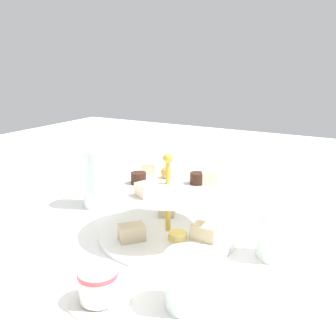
{
  "coord_description": "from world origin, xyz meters",
  "views": [
    {
      "loc": [
        0.34,
        -0.61,
        0.34
      ],
      "look_at": [
        0.0,
        0.0,
        0.14
      ],
      "focal_mm": 40.61,
      "sensor_mm": 36.0,
      "label": 1
    }
  ],
  "objects": [
    {
      "name": "butter_knife_right",
      "position": [
        -0.18,
        -0.21,
        0.0
      ],
      "size": [
        0.13,
        0.13,
        0.0
      ],
      "primitive_type": "cube",
      "rotation": [
        0.0,
        0.0,
        5.49
      ],
      "color": "silver",
      "rests_on": "ground_plane"
    },
    {
      "name": "ground_plane",
      "position": [
        0.0,
        0.0,
        0.0
      ],
      "size": [
        2.4,
        2.4,
        0.0
      ],
      "primitive_type": "plane",
      "color": "white"
    },
    {
      "name": "butter_knife_left",
      "position": [
        0.02,
        0.28,
        0.0
      ],
      "size": [
        0.17,
        0.03,
        0.0
      ],
      "primitive_type": "cube",
      "rotation": [
        0.0,
        0.0,
        3.23
      ],
      "color": "silver",
      "rests_on": "ground_plane"
    },
    {
      "name": "teacup_with_saucer",
      "position": [
        0.02,
        -0.24,
        0.02
      ],
      "size": [
        0.09,
        0.09,
        0.05
      ],
      "color": "white",
      "rests_on": "ground_plane"
    },
    {
      "name": "water_glass_mid_back",
      "position": [
        0.21,
        0.01,
        0.04
      ],
      "size": [
        0.06,
        0.06,
        0.09
      ],
      "primitive_type": "cylinder",
      "color": "silver",
      "rests_on": "ground_plane"
    },
    {
      "name": "water_glass_tall_right",
      "position": [
        -0.22,
        0.06,
        0.07
      ],
      "size": [
        0.07,
        0.07,
        0.14
      ],
      "primitive_type": "cylinder",
      "color": "silver",
      "rests_on": "ground_plane"
    },
    {
      "name": "tiered_serving_stand",
      "position": [
        0.0,
        -0.0,
        0.05
      ],
      "size": [
        0.28,
        0.28,
        0.17
      ],
      "color": "white",
      "rests_on": "ground_plane"
    },
    {
      "name": "water_glass_short_left",
      "position": [
        0.14,
        -0.19,
        0.04
      ],
      "size": [
        0.06,
        0.06,
        0.08
      ],
      "primitive_type": "cylinder",
      "color": "silver",
      "rests_on": "ground_plane"
    }
  ]
}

